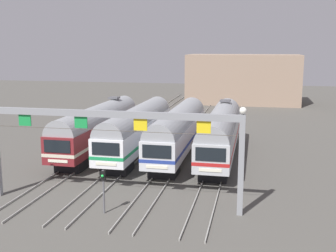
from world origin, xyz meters
TOP-DOWN VIEW (x-y plane):
  - ground_plane at (0.00, 0.00)m, footprint 160.00×160.00m
  - track_bed at (-0.00, 17.00)m, footprint 13.87×70.00m
  - commuter_train_maroon at (-6.18, -0.00)m, footprint 2.88×18.06m
  - commuter_train_white at (-2.06, -0.01)m, footprint 2.88×18.06m
  - commuter_train_silver at (2.06, -0.01)m, footprint 2.88×18.06m
  - commuter_train_stainless at (6.18, -0.00)m, footprint 2.88×18.06m
  - catenary_gantry at (0.00, -13.50)m, footprint 17.61×0.44m
  - yard_signal_mast at (0.00, -15.07)m, footprint 0.28×0.35m
  - maintenance_building at (6.85, 41.13)m, footprint 20.64×10.00m

SIDE VIEW (x-z plane):
  - ground_plane at x=0.00m, z-range 0.00..0.00m
  - track_bed at x=0.00m, z-range 0.00..0.15m
  - yard_signal_mast at x=0.00m, z-range 0.58..3.48m
  - commuter_train_white at x=-2.06m, z-range 0.30..5.07m
  - commuter_train_silver at x=2.06m, z-range 0.30..5.07m
  - commuter_train_maroon at x=-6.18m, z-range 0.16..5.21m
  - commuter_train_stainless at x=6.18m, z-range 0.16..5.21m
  - maintenance_building at x=6.85m, z-range 0.00..9.08m
  - catenary_gantry at x=0.00m, z-range 1.63..8.60m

